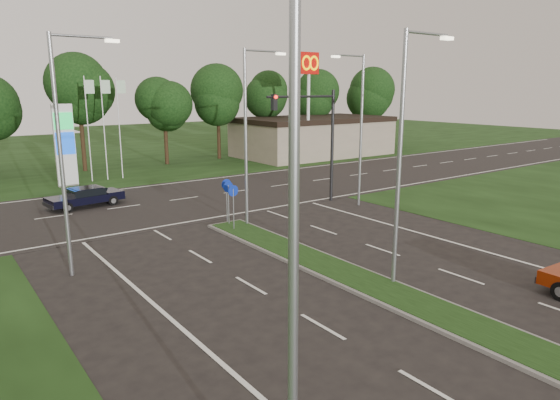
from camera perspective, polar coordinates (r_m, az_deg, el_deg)
ground at (r=15.55m, az=28.18°, el=-15.98°), size 160.00×160.00×0.00m
verge_far at (r=62.19m, az=-24.20°, el=4.98°), size 160.00×50.00×0.02m
cross_road at (r=32.86m, az=-12.49°, el=-0.10°), size 160.00×12.00×0.02m
median_kerb at (r=17.34m, az=16.07°, el=-11.70°), size 2.00×26.00×0.12m
commercial_building at (r=54.32m, az=3.80°, el=7.23°), size 16.00×9.00×4.00m
streetlight_median_near at (r=18.00m, az=13.98°, el=5.94°), size 2.53×0.22×9.00m
streetlight_median_far at (r=25.56m, az=-3.57°, el=8.14°), size 2.53×0.22×9.00m
streetlight_left_near at (r=7.31m, az=2.81°, el=-3.07°), size 2.53×0.22×9.00m
streetlight_left_far at (r=20.06m, az=-23.34°, el=5.93°), size 2.53×0.22×9.00m
streetlight_right_far at (r=30.47m, az=9.02°, el=8.73°), size 2.53×0.22×9.00m
traffic_signal at (r=30.87m, az=4.21°, el=8.11°), size 5.10×0.42×7.00m
median_signs at (r=25.86m, az=-5.82°, el=0.62°), size 1.16×1.76×2.38m
gas_pylon at (r=39.72m, az=-23.10°, el=6.02°), size 5.80×1.26×8.00m
mcdonalds_sign at (r=48.44m, az=3.32°, el=13.68°), size 2.20×0.47×10.40m
treeline_far at (r=47.17m, az=-20.81°, el=11.53°), size 6.00×6.00×9.90m
navy_sedan at (r=32.60m, az=-21.35°, el=0.37°), size 4.51×2.29×1.19m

